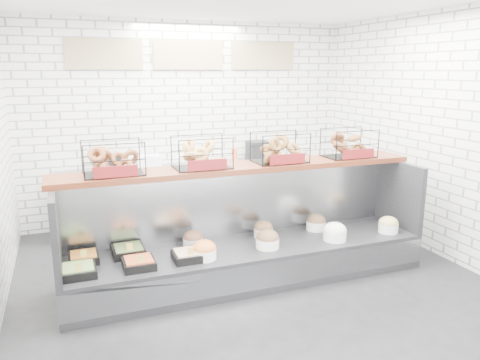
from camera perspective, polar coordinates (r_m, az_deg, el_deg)
name	(u,v)px	position (r m, az deg, el deg)	size (l,w,h in m)	color
ground	(259,289)	(5.13, 2.38, -13.18)	(5.50, 5.50, 0.00)	black
room_shell	(239,91)	(5.16, -0.08, 10.75)	(5.02, 5.51, 3.01)	white
display_case	(247,250)	(5.28, 0.82, -8.49)	(4.00, 0.90, 1.20)	black
bagel_shelf	(242,155)	(5.16, 0.27, 3.12)	(4.10, 0.50, 0.40)	#461B0F
prep_counter	(196,193)	(7.12, -5.37, -1.55)	(4.00, 0.60, 1.20)	#93969B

